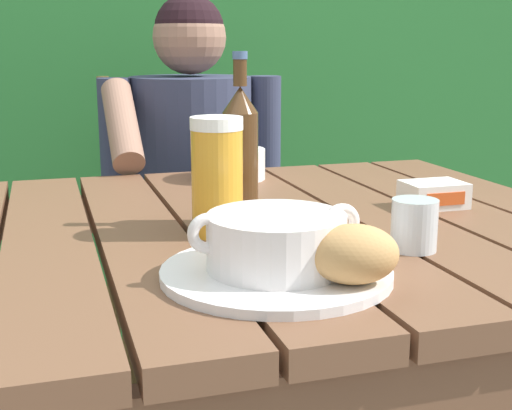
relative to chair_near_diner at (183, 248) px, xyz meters
name	(u,v)px	position (x,y,z in m)	size (l,w,h in m)	color
dining_table	(227,280)	(-0.10, -0.92, 0.21)	(1.24, 0.96, 0.78)	brown
hedge_backdrop	(106,63)	(-0.14, 0.69, 0.52)	(3.73, 0.80, 2.66)	#26682D
chair_near_diner	(183,248)	(0.00, 0.00, 0.00)	(0.43, 0.46, 0.97)	brown
person_eating	(195,183)	(0.00, -0.20, 0.24)	(0.48, 0.47, 1.18)	#323750
serving_plate	(276,273)	(-0.11, -1.20, 0.32)	(0.29, 0.29, 0.01)	white
soup_bowl	(276,240)	(-0.11, -1.20, 0.36)	(0.22, 0.17, 0.08)	white
bread_roll	(354,254)	(-0.04, -1.28, 0.36)	(0.12, 0.10, 0.07)	tan
beer_glass	(217,177)	(-0.13, -0.98, 0.40)	(0.08, 0.08, 0.18)	gold
beer_bottle	(240,154)	(-0.08, -0.93, 0.43)	(0.06, 0.06, 0.27)	#472C15
water_glass_small	(414,225)	(0.11, -1.14, 0.35)	(0.06, 0.06, 0.07)	silver
butter_tub	(434,194)	(0.28, -0.91, 0.33)	(0.11, 0.08, 0.04)	white
table_knife	(349,243)	(0.03, -1.10, 0.32)	(0.14, 0.03, 0.01)	silver
diner_bowl	(229,164)	(0.00, -0.55, 0.34)	(0.16, 0.16, 0.06)	white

